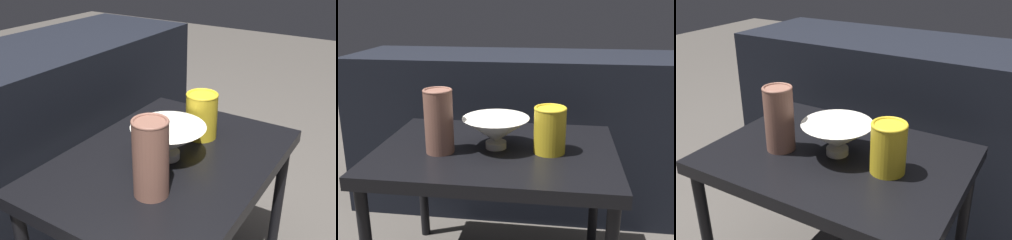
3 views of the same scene
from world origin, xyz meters
The scene contains 5 objects.
table centered at (0.00, 0.00, 0.45)m, with size 0.77×0.55×0.51m.
couch_backdrop centered at (0.00, 0.63, 0.36)m, with size 1.52×0.50×0.72m.
bowl centered at (0.00, 0.00, 0.57)m, with size 0.21×0.21×0.10m.
vase_textured_left centered at (-0.17, -0.06, 0.61)m, with size 0.09×0.09×0.20m.
vase_colorful_right centered at (0.17, -0.01, 0.58)m, with size 0.10×0.10×0.15m.
Camera 1 is at (-0.83, -0.52, 1.08)m, focal length 42.00 mm.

